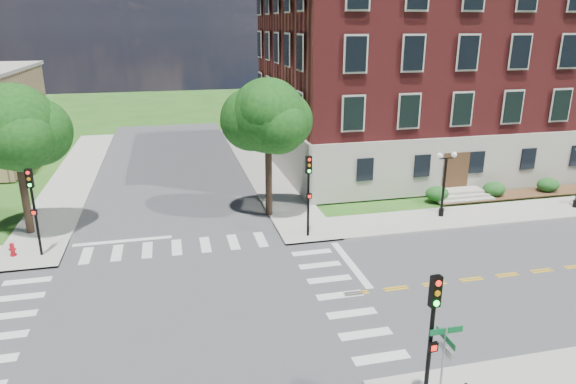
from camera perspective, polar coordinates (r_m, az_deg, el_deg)
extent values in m
plane|color=#235618|center=(23.22, -11.76, -13.21)|extent=(160.00, 160.00, 0.00)
cube|color=#3D3D3F|center=(23.22, -11.76, -13.20)|extent=(90.00, 12.00, 0.01)
cube|color=#3D3D3F|center=(23.22, -11.76, -13.20)|extent=(12.00, 90.00, 0.01)
cube|color=#9E9B93|center=(37.87, 25.01, -1.90)|extent=(34.00, 3.50, 0.12)
cube|color=#9E9B93|center=(45.19, -2.97, 2.89)|extent=(3.50, 34.00, 0.12)
cube|color=#9E9B93|center=(45.21, -22.68, 1.49)|extent=(3.50, 34.00, 0.12)
cube|color=silver|center=(27.28, 6.95, -7.94)|extent=(0.40, 5.50, 0.00)
cube|color=#A9A595|center=(49.25, 16.25, 6.05)|extent=(30.00, 20.00, 4.20)
cube|color=maroon|center=(48.31, 17.11, 15.36)|extent=(29.55, 19.70, 11.80)
cube|color=#472D19|center=(38.95, 18.14, 2.18)|extent=(2.00, 0.10, 2.80)
cylinder|color=black|center=(33.72, -27.12, -0.92)|extent=(0.44, 0.44, 3.91)
sphere|color=#103B10|center=(32.70, -28.22, 6.39)|extent=(4.90, 4.90, 4.90)
cylinder|color=black|center=(32.96, -2.15, 0.93)|extent=(0.44, 0.44, 4.12)
sphere|color=#103B10|center=(31.94, -2.24, 8.47)|extent=(4.66, 4.66, 4.66)
cylinder|color=black|center=(17.30, 15.34, -17.57)|extent=(0.14, 0.14, 3.80)
cube|color=black|center=(16.04, 16.06, -10.57)|extent=(0.34, 0.25, 1.00)
cylinder|color=red|center=(15.79, 16.39, -9.72)|extent=(0.18, 0.07, 0.18)
cylinder|color=orange|center=(15.95, 16.28, -10.77)|extent=(0.18, 0.07, 0.18)
cylinder|color=#19E533|center=(16.11, 16.18, -11.81)|extent=(0.18, 0.07, 0.18)
cube|color=black|center=(16.83, 15.81, -16.24)|extent=(0.31, 0.15, 0.30)
cylinder|color=black|center=(29.57, 2.26, -1.45)|extent=(0.14, 0.14, 3.80)
cube|color=black|center=(28.86, 2.32, 3.04)|extent=(0.36, 0.28, 1.00)
cylinder|color=red|center=(28.65, 2.39, 3.61)|extent=(0.19, 0.09, 0.18)
cylinder|color=orange|center=(28.74, 2.39, 2.97)|extent=(0.19, 0.09, 0.18)
cylinder|color=#19E533|center=(28.83, 2.38, 2.34)|extent=(0.19, 0.09, 0.18)
cube|color=black|center=(29.21, 2.37, -0.46)|extent=(0.32, 0.18, 0.30)
cylinder|color=black|center=(30.15, -26.16, -3.00)|extent=(0.14, 0.14, 3.80)
cube|color=black|center=(29.44, -26.80, 1.37)|extent=(0.36, 0.28, 1.00)
cylinder|color=red|center=(29.24, -26.95, 1.92)|extent=(0.19, 0.08, 0.18)
cylinder|color=orange|center=(29.32, -26.86, 1.30)|extent=(0.19, 0.08, 0.18)
cylinder|color=#19E533|center=(29.41, -26.77, 0.68)|extent=(0.19, 0.08, 0.18)
cube|color=black|center=(29.79, -26.39, -2.04)|extent=(0.32, 0.17, 0.30)
cylinder|color=black|center=(34.61, 16.66, -2.16)|extent=(0.32, 0.32, 0.50)
cylinder|color=black|center=(34.10, 16.90, 0.44)|extent=(0.16, 0.16, 3.80)
cube|color=black|center=(33.58, 17.21, 3.61)|extent=(1.00, 0.06, 0.06)
sphere|color=white|center=(33.29, 16.49, 3.91)|extent=(0.36, 0.36, 0.36)
sphere|color=white|center=(33.79, 17.97, 3.97)|extent=(0.36, 0.36, 0.36)
cylinder|color=black|center=(39.82, 29.30, -1.13)|extent=(0.32, 0.32, 0.50)
cylinder|color=gray|center=(17.56, 16.72, -18.52)|extent=(0.07, 0.07, 3.10)
cube|color=#0B5B2D|center=(16.75, 17.18, -14.51)|extent=(1.10, 0.03, 0.20)
cube|color=#0B5B2D|center=(16.89, 17.10, -15.23)|extent=(0.03, 1.10, 0.20)
cube|color=silver|center=(17.16, 17.11, -16.46)|extent=(0.03, 0.75, 0.25)
cylinder|color=#AB0D16|center=(31.37, -28.20, -6.17)|extent=(0.32, 0.32, 0.10)
cylinder|color=#AB0D16|center=(31.27, -28.27, -5.75)|extent=(0.22, 0.22, 0.60)
sphere|color=#AB0D16|center=(31.15, -28.36, -5.20)|extent=(0.24, 0.24, 0.24)
cylinder|color=#AB0D16|center=(31.25, -28.29, -5.62)|extent=(0.35, 0.12, 0.12)
cylinder|color=#AB0D16|center=(31.25, -28.29, -5.62)|extent=(0.12, 0.35, 0.12)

